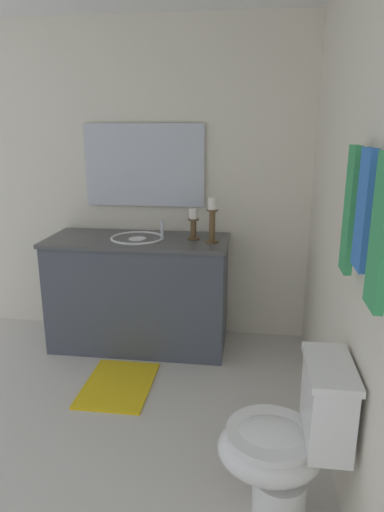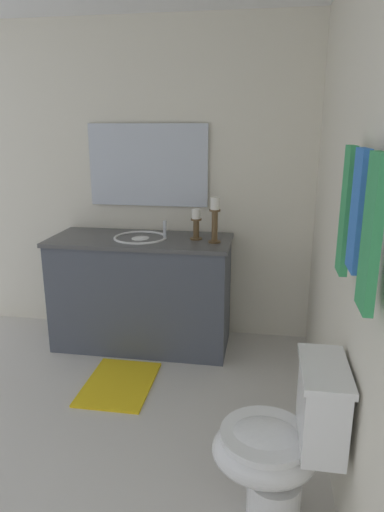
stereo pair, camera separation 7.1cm
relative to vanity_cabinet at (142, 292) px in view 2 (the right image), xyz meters
The scene contains 14 objects.
floor 1.30m from the vanity_cabinet, ahead, with size 3.08×2.79×0.02m, color beige.
wall_back 1.95m from the vanity_cabinet, 47.09° to the left, with size 3.08×0.04×2.45m, color silver.
wall_left 0.86m from the vanity_cabinet, 165.26° to the right, with size 0.04×2.79×2.45m, color silver.
vanity_cabinet is the anchor object (origin of this frame).
sink_basin 0.39m from the vanity_cabinet, 90.00° to the left, with size 0.40×0.40×0.24m.
mirror 0.98m from the vanity_cabinet, behind, with size 0.02×0.94×0.63m, color silver.
candle_holder_tall 0.83m from the vanity_cabinet, 85.85° to the left, with size 0.09×0.09×0.33m.
candle_holder_short 0.69m from the vanity_cabinet, 94.48° to the left, with size 0.09×0.09×0.23m.
toilet 1.84m from the vanity_cabinet, 33.99° to the left, with size 0.39×0.54×0.75m.
towel_bar 2.32m from the vanity_cabinet, 38.15° to the left, with size 0.02×0.02×0.68m, color silver.
towel_near_vanity 2.05m from the vanity_cabinet, 42.11° to the left, with size 0.13×0.03×0.50m, color #389E59.
towel_center 2.23m from the vanity_cabinet, 37.75° to the left, with size 0.14×0.03×0.42m, color blue.
towel_near_corner 2.38m from the vanity_cabinet, 34.10° to the left, with size 0.14×0.03×0.48m, color #389E59.
bath_mat 0.76m from the vanity_cabinet, ahead, with size 0.60×0.44×0.02m, color yellow.
Camera 2 is at (1.98, 1.00, 1.66)m, focal length 31.87 mm.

